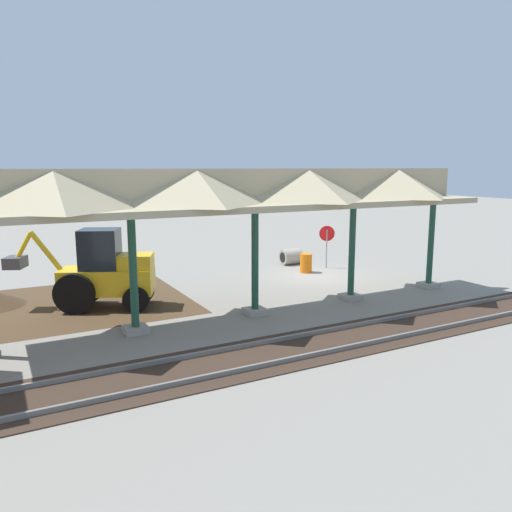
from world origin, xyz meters
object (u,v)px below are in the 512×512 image
(backhoe, at_px, (103,273))
(concrete_pipe, at_px, (291,257))
(stop_sign, at_px, (327,238))
(traffic_barrel, at_px, (306,263))

(backhoe, bearing_deg, concrete_pipe, -159.90)
(stop_sign, bearing_deg, backhoe, 10.60)
(stop_sign, relative_size, backhoe, 0.42)
(backhoe, relative_size, concrete_pipe, 4.94)
(backhoe, bearing_deg, traffic_barrel, -170.29)
(concrete_pipe, bearing_deg, stop_sign, 123.37)
(concrete_pipe, bearing_deg, traffic_barrel, 78.07)
(stop_sign, distance_m, concrete_pipe, 2.23)
(concrete_pipe, height_order, traffic_barrel, traffic_barrel)
(stop_sign, height_order, concrete_pipe, stop_sign)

